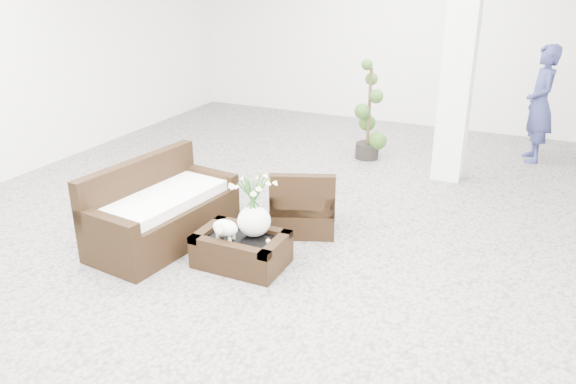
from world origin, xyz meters
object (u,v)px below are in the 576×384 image
at_px(armchair, 303,198).
at_px(loveseat, 163,204).
at_px(coffee_table, 242,251).
at_px(topiary, 369,111).

xyz_separation_m(armchair, loveseat, (-1.26, -0.96, 0.07)).
relative_size(coffee_table, armchair, 1.17).
relative_size(coffee_table, loveseat, 0.53).
bearing_deg(coffee_table, armchair, 78.03).
relative_size(loveseat, topiary, 1.11).
bearing_deg(loveseat, topiary, -10.10).
xyz_separation_m(loveseat, topiary, (1.15, 3.76, 0.31)).
bearing_deg(armchair, topiary, -109.43).
height_order(coffee_table, loveseat, loveseat).
distance_m(loveseat, topiary, 3.94).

